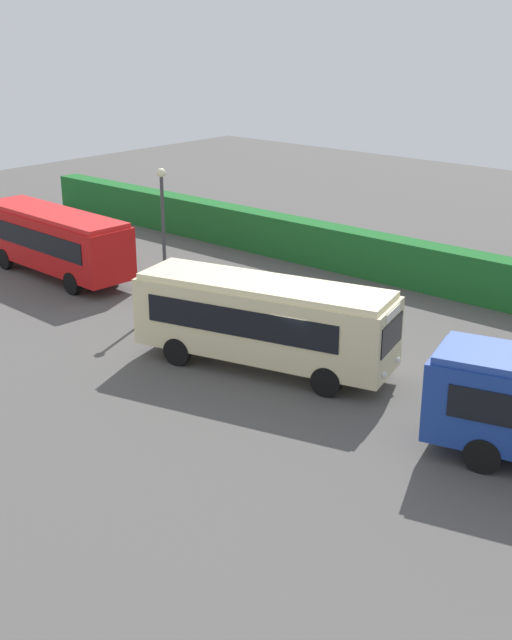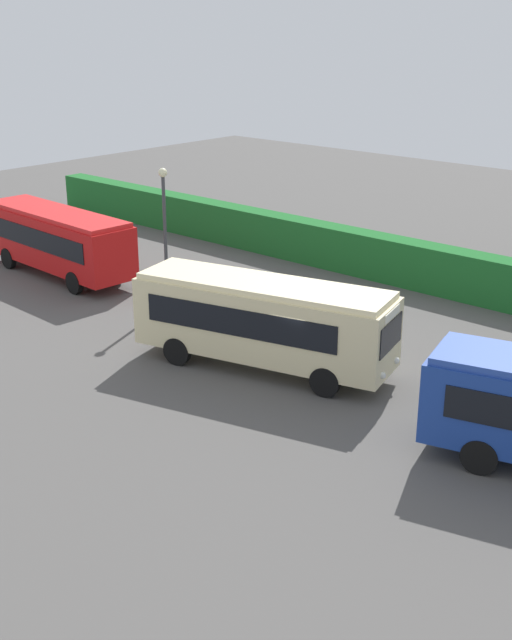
{
  "view_description": "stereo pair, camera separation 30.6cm",
  "coord_description": "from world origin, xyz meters",
  "views": [
    {
      "loc": [
        15.89,
        -20.14,
        11.42
      ],
      "look_at": [
        -2.03,
        0.43,
        1.32
      ],
      "focal_mm": 46.34,
      "sensor_mm": 36.0,
      "label": 1
    },
    {
      "loc": [
        16.12,
        -19.94,
        11.42
      ],
      "look_at": [
        -2.03,
        0.43,
        1.32
      ],
      "focal_mm": 46.34,
      "sensor_mm": 36.0,
      "label": 2
    }
  ],
  "objects": [
    {
      "name": "bus_cream",
      "position": [
        -1.07,
        -0.26,
        1.79
      ],
      "size": [
        9.28,
        4.57,
        3.1
      ],
      "rotation": [
        0.0,
        0.0,
        0.25
      ],
      "color": "beige",
      "rests_on": "ground_plane"
    },
    {
      "name": "person_center",
      "position": [
        -5.05,
        1.35,
        1.0
      ],
      "size": [
        0.38,
        0.49,
        1.88
      ],
      "rotation": [
        0.0,
        0.0,
        5.95
      ],
      "color": "silver",
      "rests_on": "ground_plane"
    },
    {
      "name": "bus_red",
      "position": [
        -15.23,
        1.53,
        1.77
      ],
      "size": [
        9.13,
        2.75,
        3.06
      ],
      "rotation": [
        0.0,
        0.0,
        3.1
      ],
      "color": "red",
      "rests_on": "ground_plane"
    },
    {
      "name": "lamppost",
      "position": [
        -8.31,
        1.93,
        3.58
      ],
      "size": [
        0.36,
        0.36,
        5.76
      ],
      "color": "#38383D",
      "rests_on": "ground_plane"
    },
    {
      "name": "person_left",
      "position": [
        -13.43,
        4.43,
        0.95
      ],
      "size": [
        0.29,
        0.4,
        1.78
      ],
      "rotation": [
        0.0,
        0.0,
        6.21
      ],
      "color": "#4C6B47",
      "rests_on": "ground_plane"
    },
    {
      "name": "person_right",
      "position": [
        -2.57,
        3.78,
        0.88
      ],
      "size": [
        0.47,
        0.28,
        1.69
      ],
      "rotation": [
        0.0,
        0.0,
        1.61
      ],
      "color": "black",
      "rests_on": "ground_plane"
    },
    {
      "name": "ground_plane",
      "position": [
        0.0,
        0.0,
        0.0
      ],
      "size": [
        83.51,
        83.51,
        0.0
      ],
      "primitive_type": "plane",
      "color": "#514F4C"
    },
    {
      "name": "hedge_row",
      "position": [
        0.0,
        11.04,
        1.02
      ],
      "size": [
        53.75,
        1.19,
        2.03
      ],
      "primitive_type": "cube",
      "color": "#1D6527",
      "rests_on": "ground_plane"
    }
  ]
}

